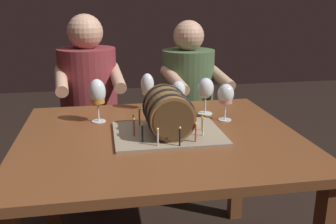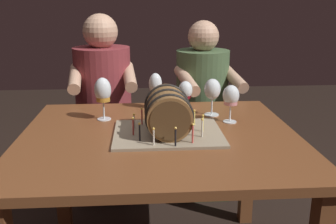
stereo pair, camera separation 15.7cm
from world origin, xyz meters
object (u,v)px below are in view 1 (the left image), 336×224
at_px(wine_glass_red, 178,91).
at_px(wine_glass_rose, 226,95).
at_px(wine_glass_amber, 97,93).
at_px(person_seated_right, 188,117).
at_px(wine_glass_empty, 206,89).
at_px(wine_glass_white, 147,86).
at_px(person_seated_left, 90,118).
at_px(dining_table, 159,158).
at_px(barrel_cake, 168,115).

bearing_deg(wine_glass_red, wine_glass_rose, -42.57).
xyz_separation_m(wine_glass_red, wine_glass_rose, (0.19, -0.17, 0.01)).
xyz_separation_m(wine_glass_amber, person_seated_right, (0.57, 0.60, -0.33)).
bearing_deg(person_seated_right, wine_glass_empty, -94.33).
xyz_separation_m(wine_glass_red, wine_glass_white, (-0.15, 0.08, 0.02)).
relative_size(wine_glass_empty, person_seated_left, 0.15).
height_order(dining_table, wine_glass_rose, wine_glass_rose).
bearing_deg(person_seated_left, wine_glass_amber, -84.26).
xyz_separation_m(wine_glass_red, person_seated_left, (-0.46, 0.51, -0.27)).
height_order(barrel_cake, wine_glass_white, barrel_cake).
relative_size(wine_glass_red, wine_glass_empty, 0.88).
relative_size(wine_glass_red, wine_glass_white, 0.86).
distance_m(barrel_cake, wine_glass_amber, 0.37).
distance_m(dining_table, wine_glass_white, 0.46).
xyz_separation_m(wine_glass_rose, wine_glass_amber, (-0.59, 0.08, 0.01)).
xyz_separation_m(barrel_cake, person_seated_left, (-0.35, 0.83, -0.25)).
xyz_separation_m(dining_table, wine_glass_red, (0.15, 0.32, 0.21)).
bearing_deg(wine_glass_empty, person_seated_left, 135.93).
bearing_deg(wine_glass_amber, wine_glass_rose, -7.87).
bearing_deg(barrel_cake, wine_glass_white, 95.54).
distance_m(barrel_cake, person_seated_left, 0.94).
distance_m(wine_glass_white, wine_glass_amber, 0.30).
bearing_deg(dining_table, barrel_cake, -13.05).
xyz_separation_m(wine_glass_empty, person_seated_right, (0.04, 0.56, -0.32)).
distance_m(wine_glass_red, person_seated_left, 0.74).
height_order(wine_glass_amber, person_seated_left, person_seated_left).
relative_size(wine_glass_rose, person_seated_right, 0.15).
bearing_deg(wine_glass_amber, wine_glass_white, 34.58).
distance_m(wine_glass_red, wine_glass_amber, 0.41).
relative_size(wine_glass_red, person_seated_left, 0.13).
bearing_deg(barrel_cake, wine_glass_rose, 26.66).
relative_size(barrel_cake, wine_glass_white, 2.42).
bearing_deg(wine_glass_rose, person_seated_left, 133.56).
height_order(wine_glass_rose, wine_glass_amber, wine_glass_amber).
bearing_deg(person_seated_right, wine_glass_white, -126.48).
xyz_separation_m(barrel_cake, wine_glass_red, (0.11, 0.32, 0.02)).
xyz_separation_m(wine_glass_red, wine_glass_empty, (0.12, -0.06, 0.02)).
height_order(barrel_cake, wine_glass_empty, barrel_cake).
relative_size(person_seated_left, person_seated_right, 1.04).
bearing_deg(dining_table, wine_glass_red, 65.13).
bearing_deg(wine_glass_white, barrel_cake, -84.46).
distance_m(wine_glass_empty, person_seated_left, 0.86).
distance_m(barrel_cake, wine_glass_white, 0.41).
distance_m(dining_table, wine_glass_rose, 0.43).
bearing_deg(wine_glass_red, person_seated_right, 71.75).
bearing_deg(wine_glass_amber, wine_glass_empty, 3.88).
relative_size(wine_glass_white, person_seated_left, 0.16).
bearing_deg(wine_glass_red, dining_table, -114.87).
xyz_separation_m(barrel_cake, wine_glass_white, (-0.04, 0.40, 0.03)).
distance_m(dining_table, person_seated_left, 0.88).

